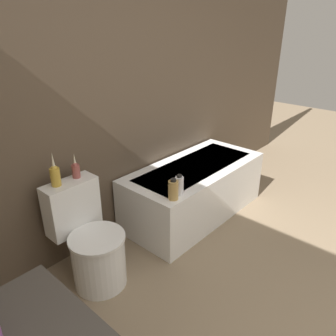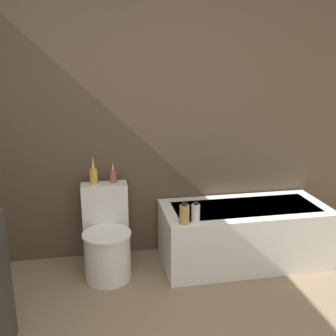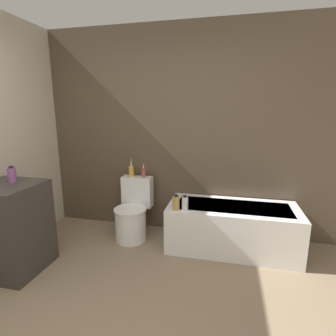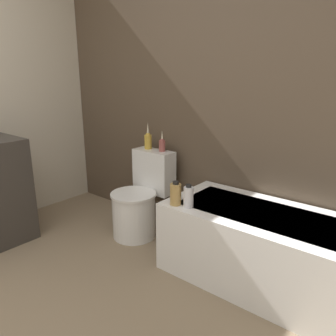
% 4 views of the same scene
% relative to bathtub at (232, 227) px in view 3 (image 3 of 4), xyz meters
% --- Properties ---
extents(wall_back_tiled, '(6.40, 0.06, 2.60)m').
position_rel_bathtub_xyz_m(wall_back_tiled, '(-0.85, 0.38, 1.04)').
color(wall_back_tiled, brown).
rests_on(wall_back_tiled, ground_plane).
extents(bathtub, '(1.46, 0.66, 0.52)m').
position_rel_bathtub_xyz_m(bathtub, '(0.00, 0.00, 0.00)').
color(bathtub, white).
rests_on(bathtub, ground).
extents(toilet, '(0.40, 0.55, 0.74)m').
position_rel_bathtub_xyz_m(toilet, '(-1.21, 0.00, 0.04)').
color(toilet, white).
rests_on(toilet, ground).
extents(vanity_counter, '(0.59, 0.58, 0.89)m').
position_rel_bathtub_xyz_m(vanity_counter, '(-2.14, -0.92, 0.18)').
color(vanity_counter, '#38332D').
rests_on(vanity_counter, ground).
extents(soap_bottle_glass, '(0.08, 0.08, 0.16)m').
position_rel_bathtub_xyz_m(soap_bottle_glass, '(-2.12, -0.84, 0.70)').
color(soap_bottle_glass, '#8C4C8C').
rests_on(soap_bottle_glass, vanity_counter).
extents(vase_gold, '(0.07, 0.07, 0.24)m').
position_rel_bathtub_xyz_m(vase_gold, '(-1.29, 0.21, 0.56)').
color(vase_gold, gold).
rests_on(vase_gold, toilet).
extents(vase_silver, '(0.06, 0.06, 0.19)m').
position_rel_bathtub_xyz_m(vase_silver, '(-1.13, 0.22, 0.54)').
color(vase_silver, '#994C47').
rests_on(vase_silver, toilet).
extents(shampoo_bottle_tall, '(0.08, 0.08, 0.17)m').
position_rel_bathtub_xyz_m(shampoo_bottle_tall, '(-0.61, -0.26, 0.33)').
color(shampoo_bottle_tall, tan).
rests_on(shampoo_bottle_tall, bathtub).
extents(shampoo_bottle_short, '(0.07, 0.07, 0.16)m').
position_rel_bathtub_xyz_m(shampoo_bottle_short, '(-0.51, -0.23, 0.33)').
color(shampoo_bottle_short, silver).
rests_on(shampoo_bottle_short, bathtub).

